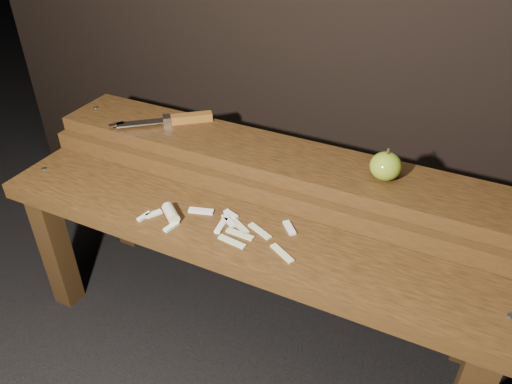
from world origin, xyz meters
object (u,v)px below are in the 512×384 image
at_px(bench_rear_tier, 274,182).
at_px(apple, 386,166).
at_px(knife, 178,119).
at_px(bench_front_tier, 232,255).

bearing_deg(bench_rear_tier, apple, 0.94).
bearing_deg(bench_rear_tier, knife, 174.26).
bearing_deg(apple, bench_front_tier, -138.76).
bearing_deg(bench_rear_tier, bench_front_tier, -90.00).
bearing_deg(bench_front_tier, knife, 139.19).
xyz_separation_m(bench_front_tier, knife, (-0.30, 0.26, 0.16)).
distance_m(bench_front_tier, bench_rear_tier, 0.23).
relative_size(bench_front_tier, bench_rear_tier, 1.00).
bearing_deg(knife, bench_rear_tier, -5.74).
distance_m(bench_rear_tier, knife, 0.31).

